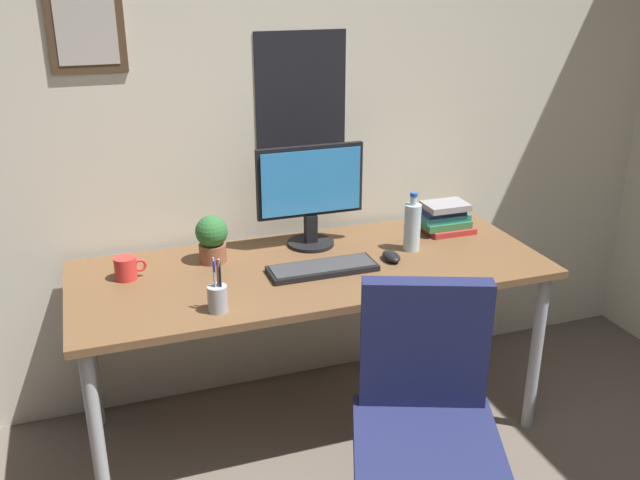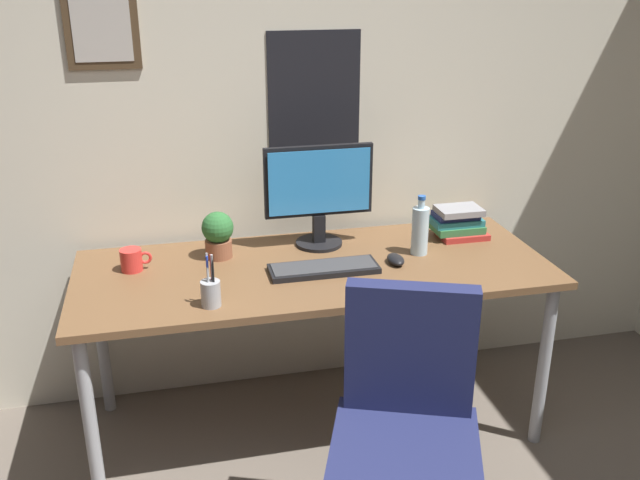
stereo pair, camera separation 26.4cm
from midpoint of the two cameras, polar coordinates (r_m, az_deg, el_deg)
name	(u,v)px [view 1 (the left image)]	position (r m, az deg, el deg)	size (l,w,h in m)	color
wall_back	(230,113)	(3.01, -9.93, 10.19)	(4.40, 0.10, 2.60)	beige
desk	(312,282)	(2.81, -3.36, -3.51)	(1.89, 0.76, 0.76)	brown
office_chair	(425,416)	(2.31, 5.30, -14.25)	(0.59, 0.60, 0.95)	#1E234C
monitor	(310,192)	(2.92, -3.39, 3.94)	(0.46, 0.20, 0.43)	black
keyboard	(323,268)	(2.73, -2.55, -2.39)	(0.43, 0.15, 0.03)	black
computer_mouse	(391,256)	(2.83, 3.21, -1.40)	(0.06, 0.11, 0.04)	black
water_bottle	(412,226)	(2.91, 5.02, 1.10)	(0.07, 0.07, 0.25)	silver
coffee_mug_near	(126,268)	(2.79, -18.22, -2.26)	(0.12, 0.08, 0.09)	red
potted_plant	(212,237)	(2.84, -11.50, 0.17)	(0.13, 0.13, 0.19)	brown
pen_cup	(218,297)	(2.45, -11.46, -4.66)	(0.07, 0.07, 0.20)	#9EA0A5
book_stack_left	(444,218)	(3.15, 7.82, 1.77)	(0.24, 0.17, 0.14)	#B22D28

